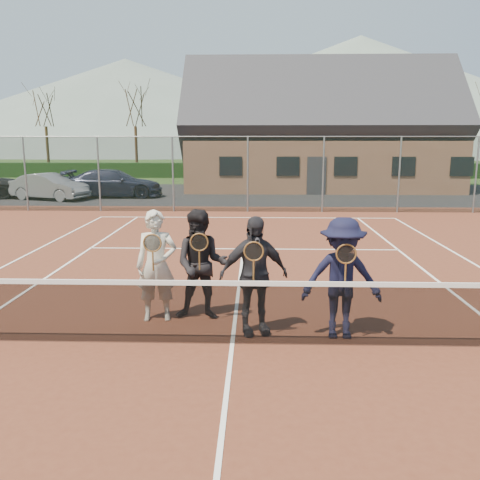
{
  "coord_description": "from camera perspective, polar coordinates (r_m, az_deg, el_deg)",
  "views": [
    {
      "loc": [
        0.32,
        -6.86,
        2.93
      ],
      "look_at": [
        0.07,
        1.5,
        1.25
      ],
      "focal_mm": 38.0,
      "sensor_mm": 36.0,
      "label": 1
    }
  ],
  "objects": [
    {
      "name": "court_surface",
      "position": [
        7.46,
        -0.88,
        -11.68
      ],
      "size": [
        30.0,
        30.0,
        0.02
      ],
      "primitive_type": "cube",
      "color": "#562819",
      "rests_on": "ground"
    },
    {
      "name": "player_a",
      "position": [
        8.26,
        -9.35,
        -2.86
      ],
      "size": [
        0.7,
        0.54,
        1.8
      ],
      "color": "beige",
      "rests_on": "court_surface"
    },
    {
      "name": "tree_c",
      "position": [
        40.0,
        4.33,
        15.41
      ],
      "size": [
        3.2,
        3.2,
        7.77
      ],
      "color": "#3D2416",
      "rests_on": "ground"
    },
    {
      "name": "car_c",
      "position": [
        26.55,
        -13.95,
        6.19
      ],
      "size": [
        4.91,
        2.2,
        1.4
      ],
      "primitive_type": "imported",
      "rotation": [
        0.0,
        0.0,
        1.62
      ],
      "color": "#191D32",
      "rests_on": "ground"
    },
    {
      "name": "hill_west",
      "position": [
        105.14,
        -12.56,
        14.38
      ],
      "size": [
        110.0,
        110.0,
        18.0
      ],
      "primitive_type": "cone",
      "color": "#586961",
      "rests_on": "ground"
    },
    {
      "name": "player_d",
      "position": [
        7.58,
        11.36,
        -4.25
      ],
      "size": [
        1.18,
        0.71,
        1.8
      ],
      "color": "black",
      "rests_on": "court_surface"
    },
    {
      "name": "player_b",
      "position": [
        8.24,
        -4.35,
        -2.79
      ],
      "size": [
        0.89,
        0.7,
        1.8
      ],
      "color": "black",
      "rests_on": "court_surface"
    },
    {
      "name": "ground",
      "position": [
        27.02,
        1.08,
        5.11
      ],
      "size": [
        220.0,
        220.0,
        0.0
      ],
      "primitive_type": "plane",
      "color": "#294619",
      "rests_on": "ground"
    },
    {
      "name": "hedge_row",
      "position": [
        38.93,
        1.31,
        7.83
      ],
      "size": [
        40.0,
        1.2,
        1.1
      ],
      "primitive_type": "cube",
      "color": "black",
      "rests_on": "ground"
    },
    {
      "name": "perimeter_fence",
      "position": [
        20.41,
        0.87,
        7.4
      ],
      "size": [
        30.07,
        0.07,
        3.02
      ],
      "color": "slate",
      "rests_on": "ground"
    },
    {
      "name": "tree_d",
      "position": [
        41.63,
        18.69,
        14.71
      ],
      "size": [
        3.2,
        3.2,
        7.77
      ],
      "color": "#341F13",
      "rests_on": "ground"
    },
    {
      "name": "hill_centre",
      "position": [
        104.06,
        13.16,
        15.5
      ],
      "size": [
        120.0,
        120.0,
        22.0
      ],
      "primitive_type": "cone",
      "color": "slate",
      "rests_on": "ground"
    },
    {
      "name": "court_markings",
      "position": [
        7.46,
        -0.88,
        -11.57
      ],
      "size": [
        11.03,
        23.83,
        0.01
      ],
      "color": "white",
      "rests_on": "court_surface"
    },
    {
      "name": "tarmac_carpark",
      "position": [
        27.36,
        -7.35,
        5.11
      ],
      "size": [
        40.0,
        12.0,
        0.01
      ],
      "primitive_type": "cube",
      "color": "black",
      "rests_on": "ground"
    },
    {
      "name": "tree_b",
      "position": [
        41.04,
        -11.77,
        15.11
      ],
      "size": [
        3.2,
        3.2,
        7.77
      ],
      "color": "#382114",
      "rests_on": "ground"
    },
    {
      "name": "player_c",
      "position": [
        7.59,
        1.54,
        -4.0
      ],
      "size": [
        1.14,
        0.72,
        1.8
      ],
      "color": "#252429",
      "rests_on": "court_surface"
    },
    {
      "name": "tree_a",
      "position": [
        43.17,
        -21.14,
        14.41
      ],
      "size": [
        3.2,
        3.2,
        7.77
      ],
      "color": "#362513",
      "rests_on": "ground"
    },
    {
      "name": "clubhouse",
      "position": [
        31.09,
        8.8,
        13.16
      ],
      "size": [
        15.6,
        8.2,
        7.7
      ],
      "color": "#9E6B4C",
      "rests_on": "ground"
    },
    {
      "name": "tennis_net",
      "position": [
        7.27,
        -0.89,
        -7.83
      ],
      "size": [
        11.68,
        0.08,
        1.1
      ],
      "color": "slate",
      "rests_on": "ground"
    },
    {
      "name": "car_b",
      "position": [
        26.32,
        -20.59,
        5.62
      ],
      "size": [
        4.08,
        2.49,
        1.27
      ],
      "primitive_type": "imported",
      "rotation": [
        0.0,
        0.0,
        1.25
      ],
      "color": "gray",
      "rests_on": "ground"
    }
  ]
}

